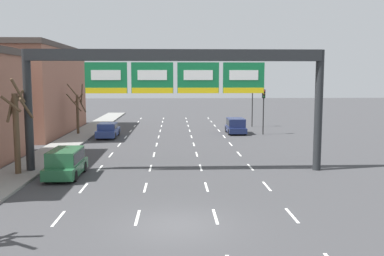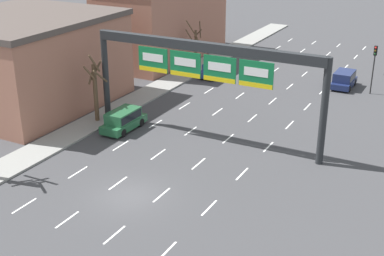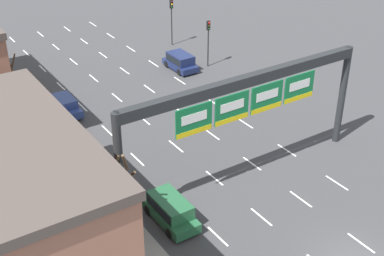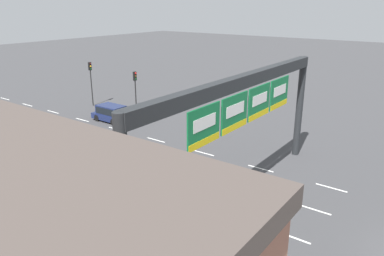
% 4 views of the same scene
% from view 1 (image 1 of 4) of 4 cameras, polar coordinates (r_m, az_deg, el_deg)
% --- Properties ---
extents(ground_plane, '(220.00, 220.00, 0.00)m').
position_cam_1_polar(ground_plane, '(17.57, -2.05, -12.82)').
color(ground_plane, '#3D3D3F').
extents(lane_dashes, '(10.02, 67.00, 0.01)m').
position_cam_1_polar(lane_dashes, '(30.63, -2.21, -4.37)').
color(lane_dashes, white).
rests_on(lane_dashes, ground_plane).
extents(sign_gantry, '(18.61, 0.70, 7.62)m').
position_cam_1_polar(sign_gantry, '(26.57, -2.24, 7.09)').
color(sign_gantry, '#232628').
rests_on(sign_gantry, ground_plane).
extents(building_far, '(8.18, 18.11, 9.33)m').
position_cam_1_polar(building_far, '(49.08, -20.74, 4.85)').
color(building_far, '#9E6651').
rests_on(building_far, ground_plane).
extents(car_blue, '(1.87, 4.61, 1.46)m').
position_cam_1_polar(car_blue, '(43.20, -11.15, -0.23)').
color(car_blue, navy).
rests_on(car_blue, ground_plane).
extents(suv_navy, '(1.89, 3.98, 1.64)m').
position_cam_1_polar(suv_navy, '(45.54, 5.85, 0.39)').
color(suv_navy, '#19234C').
rests_on(suv_navy, ground_plane).
extents(suv_green, '(1.81, 4.29, 1.67)m').
position_cam_1_polar(suv_green, '(26.57, -16.49, -4.31)').
color(suv_green, '#235B38').
rests_on(suv_green, ground_plane).
extents(traffic_light_near_gantry, '(0.30, 0.35, 5.02)m').
position_cam_1_polar(traffic_light_near_gantry, '(52.07, 8.06, 4.06)').
color(traffic_light_near_gantry, black).
rests_on(traffic_light_near_gantry, ground_plane).
extents(traffic_light_mid_block, '(0.30, 0.35, 4.70)m').
position_cam_1_polar(traffic_light_mid_block, '(45.04, 9.52, 3.37)').
color(traffic_light_mid_block, black).
rests_on(traffic_light_mid_block, ground_plane).
extents(tree_bare_closest, '(1.53, 1.51, 5.71)m').
position_cam_1_polar(tree_bare_closest, '(27.50, -22.35, 0.24)').
color(tree_bare_closest, brown).
rests_on(tree_bare_closest, sidewalk_left).
extents(tree_bare_third, '(1.80, 1.70, 5.17)m').
position_cam_1_polar(tree_bare_third, '(45.62, -14.99, 2.47)').
color(tree_bare_third, brown).
rests_on(tree_bare_third, sidewalk_left).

